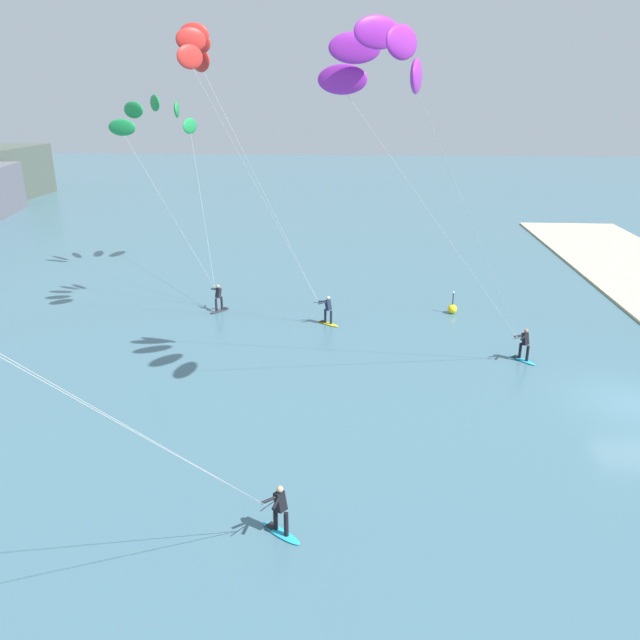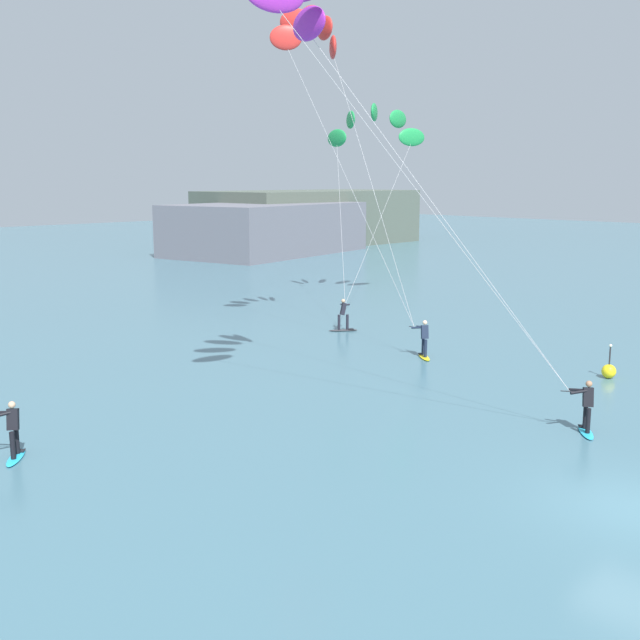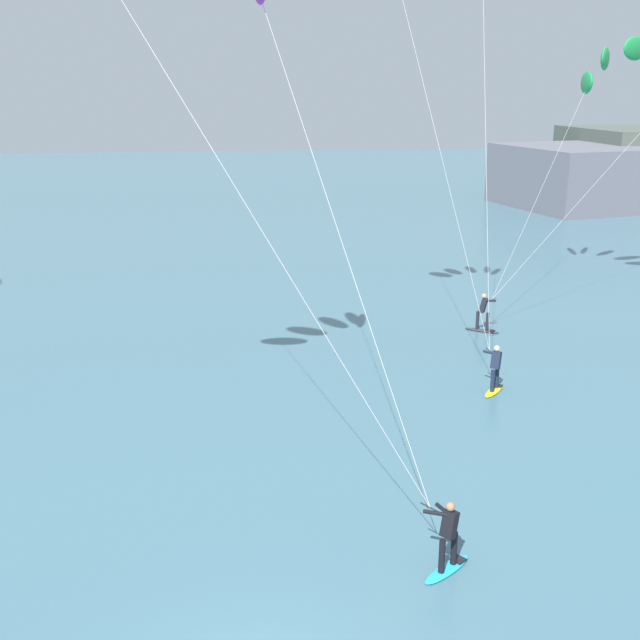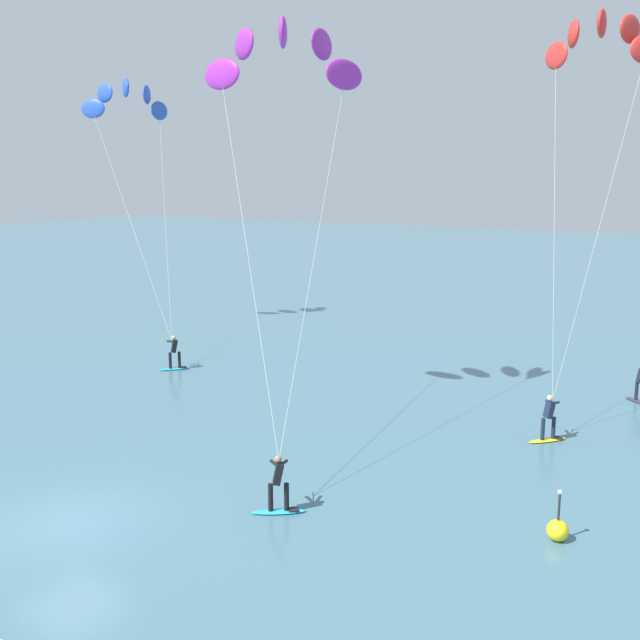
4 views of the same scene
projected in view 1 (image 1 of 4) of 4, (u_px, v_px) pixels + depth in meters
The scene contains 5 objects.
ground_plane at pixel (633, 404), 26.10m from camera, with size 240.00×240.00×0.00m, color #426B7A.
kitesurfer_nearshore at pixel (384, 71), 21.77m from camera, with size 8.76×10.51×14.86m.
kitesurfer_far_out at pixel (202, 62), 30.47m from camera, with size 4.57×8.11×15.63m.
kitesurfer_downwind at pixel (158, 121), 42.08m from camera, with size 11.73×9.35×12.41m.
marker_buoy at pixel (452, 309), 37.00m from camera, with size 0.56×0.56×1.38m.
Camera 1 is at (-24.24, 11.50, 12.19)m, focal length 34.71 mm.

